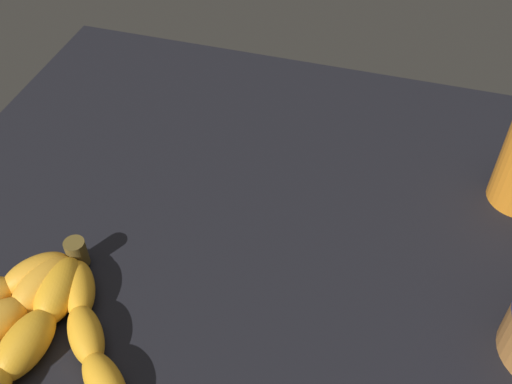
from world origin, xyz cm
name	(u,v)px	position (x,y,z in cm)	size (l,w,h in cm)	color
ground_plane	(273,245)	(0.00, 0.00, -2.32)	(75.48, 61.78, 4.63)	black
banana_bunch	(15,324)	(18.10, 18.03, 1.68)	(25.20, 20.53, 3.57)	gold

